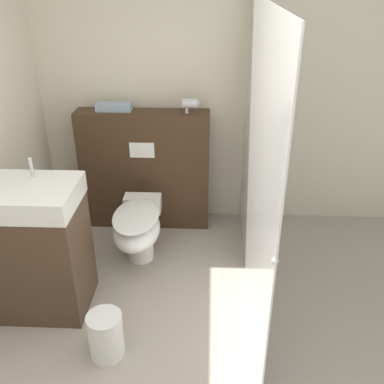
{
  "coord_description": "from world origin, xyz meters",
  "views": [
    {
      "loc": [
        0.16,
        -1.47,
        2.24
      ],
      "look_at": [
        0.04,
        1.4,
        0.73
      ],
      "focal_mm": 40.0,
      "sensor_mm": 36.0,
      "label": 1
    }
  ],
  "objects_px": {
    "sink_vanity": "(38,249)",
    "hair_drier": "(191,104)",
    "waste_bin": "(106,335)",
    "toilet": "(138,229)"
  },
  "relations": [
    {
      "from": "hair_drier",
      "to": "waste_bin",
      "type": "height_order",
      "value": "hair_drier"
    },
    {
      "from": "sink_vanity",
      "to": "hair_drier",
      "type": "relative_size",
      "value": 7.15
    },
    {
      "from": "sink_vanity",
      "to": "waste_bin",
      "type": "height_order",
      "value": "sink_vanity"
    },
    {
      "from": "toilet",
      "to": "sink_vanity",
      "type": "distance_m",
      "value": 0.84
    },
    {
      "from": "toilet",
      "to": "hair_drier",
      "type": "relative_size",
      "value": 4.51
    },
    {
      "from": "hair_drier",
      "to": "waste_bin",
      "type": "distance_m",
      "value": 1.98
    },
    {
      "from": "toilet",
      "to": "sink_vanity",
      "type": "xyz_separation_m",
      "value": [
        -0.61,
        -0.55,
        0.17
      ]
    },
    {
      "from": "toilet",
      "to": "sink_vanity",
      "type": "height_order",
      "value": "sink_vanity"
    },
    {
      "from": "sink_vanity",
      "to": "waste_bin",
      "type": "relative_size",
      "value": 3.54
    },
    {
      "from": "toilet",
      "to": "hair_drier",
      "type": "height_order",
      "value": "hair_drier"
    }
  ]
}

